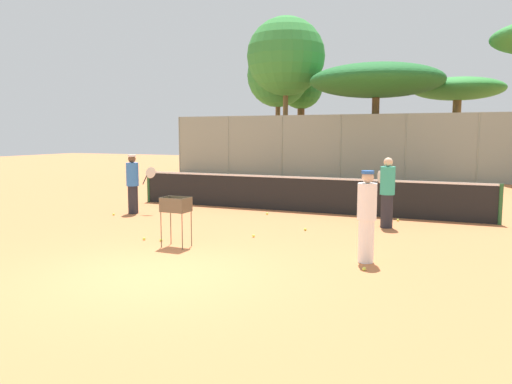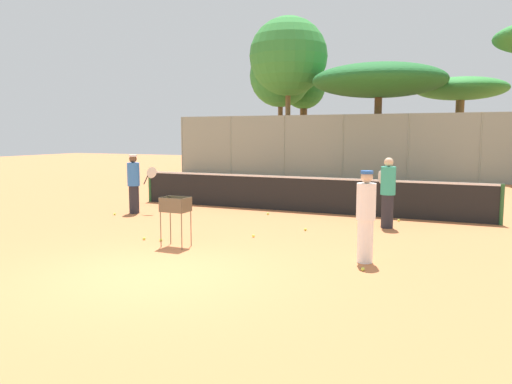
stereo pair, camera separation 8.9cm
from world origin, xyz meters
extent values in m
plane|color=#C67242|center=(0.00, 0.00, 0.00)|extent=(80.00, 80.00, 0.00)
cylinder|color=#26592D|center=(-5.48, 7.41, 0.54)|extent=(0.10, 0.10, 1.07)
cylinder|color=#26592D|center=(5.48, 7.41, 0.54)|extent=(0.10, 0.10, 1.07)
cube|color=black|center=(0.00, 7.41, 0.51)|extent=(10.97, 0.01, 1.01)
cube|color=white|center=(0.00, 7.41, 1.04)|extent=(10.97, 0.02, 0.06)
cylinder|color=gray|center=(-11.55, 19.04, 1.68)|extent=(0.08, 0.08, 3.35)
cylinder|color=gray|center=(-8.25, 19.04, 1.68)|extent=(0.08, 0.08, 3.35)
cylinder|color=gray|center=(-4.95, 19.04, 1.68)|extent=(0.08, 0.08, 3.35)
cylinder|color=gray|center=(-1.65, 19.04, 1.68)|extent=(0.08, 0.08, 3.35)
cylinder|color=gray|center=(1.65, 19.04, 1.68)|extent=(0.08, 0.08, 3.35)
cylinder|color=gray|center=(4.95, 19.04, 1.68)|extent=(0.08, 0.08, 3.35)
cube|color=gray|center=(0.00, 19.04, 1.68)|extent=(23.09, 0.01, 3.35)
cylinder|color=brown|center=(-5.79, 21.87, 2.77)|extent=(0.30, 0.30, 5.54)
sphere|color=#338438|center=(-5.79, 21.87, 6.94)|extent=(4.67, 4.67, 4.67)
cylinder|color=brown|center=(-6.73, 23.04, 2.39)|extent=(0.30, 0.30, 4.79)
sphere|color=#338438|center=(-6.73, 23.04, 5.96)|extent=(3.90, 3.90, 3.90)
cylinder|color=brown|center=(3.78, 24.29, 2.13)|extent=(0.47, 0.47, 4.25)
ellipsoid|color=#338438|center=(3.78, 24.29, 4.89)|extent=(5.11, 5.11, 1.28)
cylinder|color=brown|center=(-0.25, 21.08, 2.15)|extent=(0.40, 0.40, 4.30)
ellipsoid|color=#1E6028|center=(-0.25, 21.08, 5.20)|extent=(7.21, 7.21, 1.80)
cylinder|color=brown|center=(-5.85, 25.02, 2.26)|extent=(0.47, 0.47, 4.53)
sphere|color=#28722D|center=(-5.85, 25.02, 5.36)|extent=(2.79, 2.79, 2.79)
cylinder|color=#26262D|center=(-4.40, 5.12, 0.41)|extent=(0.29, 0.29, 0.82)
cylinder|color=blue|center=(-4.40, 5.12, 1.16)|extent=(0.36, 0.36, 0.68)
sphere|color=brown|center=(-4.40, 5.12, 1.62)|extent=(0.22, 0.22, 0.22)
cylinder|color=white|center=(-4.40, 5.12, 1.71)|extent=(0.23, 0.23, 0.06)
cylinder|color=black|center=(-4.07, 5.27, 0.99)|extent=(0.14, 0.09, 0.27)
ellipsoid|color=silver|center=(-3.91, 5.35, 1.21)|extent=(0.37, 0.20, 0.43)
cylinder|color=#26262D|center=(2.85, 5.83, 0.42)|extent=(0.30, 0.30, 0.84)
cylinder|color=teal|center=(2.85, 5.83, 1.19)|extent=(0.37, 0.37, 0.70)
sphere|color=#DBB28C|center=(2.85, 5.83, 1.65)|extent=(0.23, 0.23, 0.23)
cylinder|color=black|center=(2.66, 6.14, 1.01)|extent=(0.10, 0.14, 0.27)
ellipsoid|color=silver|center=(2.57, 6.30, 1.23)|extent=(0.23, 0.36, 0.43)
cylinder|color=white|center=(3.05, 2.21, 0.40)|extent=(0.28, 0.28, 0.80)
cylinder|color=white|center=(3.05, 2.21, 1.13)|extent=(0.35, 0.35, 0.67)
sphere|color=#DBB28C|center=(3.05, 2.21, 1.57)|extent=(0.22, 0.22, 0.22)
cylinder|color=#2659B2|center=(3.05, 2.21, 1.66)|extent=(0.23, 0.23, 0.05)
cylinder|color=black|center=(2.94, 2.55, 0.96)|extent=(0.07, 0.15, 0.27)
ellipsoid|color=silver|center=(2.89, 2.72, 1.18)|extent=(0.15, 0.39, 0.43)
cylinder|color=brown|center=(-1.09, 1.71, 0.37)|extent=(0.02, 0.02, 0.74)
cylinder|color=brown|center=(-0.58, 1.71, 0.37)|extent=(0.02, 0.02, 0.74)
cylinder|color=brown|center=(-1.09, 2.07, 0.37)|extent=(0.02, 0.02, 0.74)
cylinder|color=brown|center=(-0.58, 2.07, 0.37)|extent=(0.02, 0.02, 0.74)
cube|color=brown|center=(-0.83, 1.89, 0.75)|extent=(0.55, 0.40, 0.01)
cube|color=brown|center=(-0.83, 1.69, 0.89)|extent=(0.55, 0.01, 0.30)
cube|color=brown|center=(-0.83, 2.09, 0.89)|extent=(0.55, 0.01, 0.30)
cube|color=brown|center=(-1.11, 1.89, 0.89)|extent=(0.01, 0.40, 0.30)
cube|color=brown|center=(-0.56, 1.89, 0.89)|extent=(0.01, 0.40, 0.30)
sphere|color=#D1E54C|center=(-1.03, 2.02, 0.84)|extent=(0.07, 0.07, 0.07)
sphere|color=#D1E54C|center=(-0.63, 1.84, 0.84)|extent=(0.07, 0.07, 0.07)
sphere|color=#D1E54C|center=(-1.05, 1.81, 0.84)|extent=(0.07, 0.07, 0.07)
sphere|color=#D1E54C|center=(-0.72, 1.92, 0.84)|extent=(0.07, 0.07, 0.07)
sphere|color=#D1E54C|center=(-0.87, 2.03, 0.79)|extent=(0.07, 0.07, 0.07)
sphere|color=#D1E54C|center=(-0.62, 2.02, 0.79)|extent=(0.07, 0.07, 0.07)
sphere|color=#D1E54C|center=(-0.71, 1.87, 0.84)|extent=(0.07, 0.07, 0.07)
sphere|color=#D1E54C|center=(-0.98, 1.86, 0.79)|extent=(0.07, 0.07, 0.07)
sphere|color=#D1E54C|center=(-1.02, 1.88, 0.79)|extent=(0.07, 0.07, 0.07)
sphere|color=#D1E54C|center=(-0.67, 1.77, 0.79)|extent=(0.07, 0.07, 0.07)
sphere|color=#D1E54C|center=(-0.69, 1.78, 0.84)|extent=(0.07, 0.07, 0.07)
sphere|color=#D1E54C|center=(-0.67, 6.49, 0.03)|extent=(0.07, 0.07, 0.07)
sphere|color=#D1E54C|center=(1.10, 4.63, 0.03)|extent=(0.07, 0.07, 0.07)
sphere|color=#D1E54C|center=(-1.42, 2.19, 0.03)|extent=(0.07, 0.07, 0.07)
sphere|color=#D1E54C|center=(3.14, 1.62, 0.03)|extent=(0.07, 0.07, 0.07)
sphere|color=#D1E54C|center=(0.25, 3.42, 0.03)|extent=(0.07, 0.07, 0.07)
sphere|color=#D1E54C|center=(-4.70, 4.59, 0.03)|extent=(0.07, 0.07, 0.07)
sphere|color=#D1E54C|center=(-4.60, 5.28, 0.03)|extent=(0.07, 0.07, 0.07)
sphere|color=#D1E54C|center=(-1.85, 2.16, 0.03)|extent=(0.07, 0.07, 0.07)
sphere|color=#D1E54C|center=(2.99, 6.89, 0.03)|extent=(0.07, 0.07, 0.07)
cube|color=#B2B7BC|center=(0.20, 23.54, 0.45)|extent=(4.20, 1.70, 0.90)
cube|color=#33383D|center=(0.00, 23.54, 1.25)|extent=(2.20, 1.50, 0.70)
camera|label=1|loc=(4.78, -6.82, 2.35)|focal=35.00mm
camera|label=2|loc=(4.87, -6.78, 2.35)|focal=35.00mm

